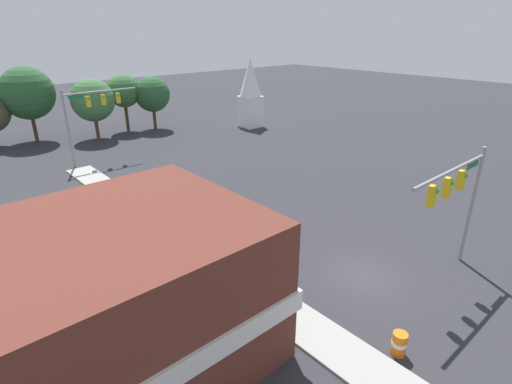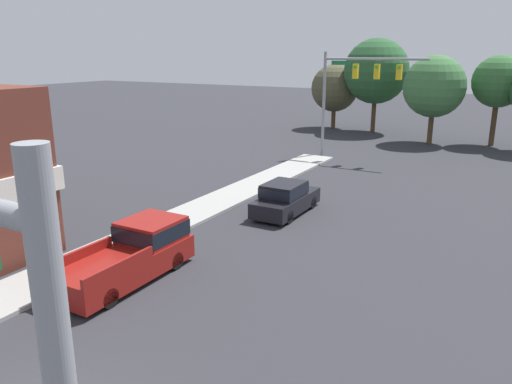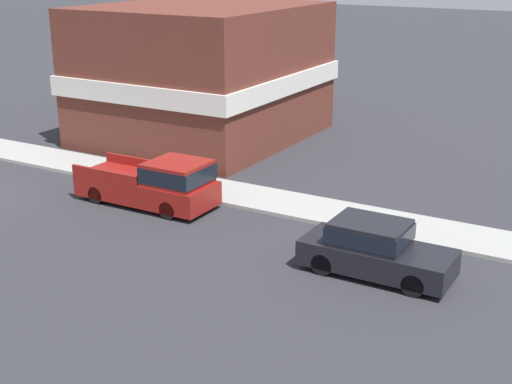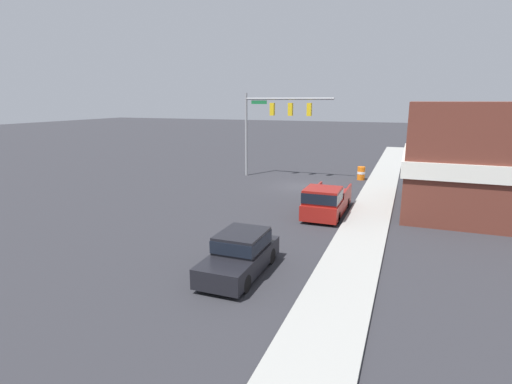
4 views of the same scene
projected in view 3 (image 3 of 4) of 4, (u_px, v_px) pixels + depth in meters
The scene contains 4 objects.
sidewalk_curb at pixel (61, 161), 31.92m from camera, with size 2.40×60.00×0.14m.
car_lead at pixel (374, 248), 20.73m from camera, with size 1.82×4.42×1.61m.
pickup_truck_parked at pixel (157, 183), 26.22m from camera, with size 2.03×5.38×1.84m.
corner_brick_building at pixel (203, 73), 35.26m from camera, with size 11.05×9.65×6.53m.
Camera 3 is at (16.46, 22.93, 9.08)m, focal length 50.00 mm.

